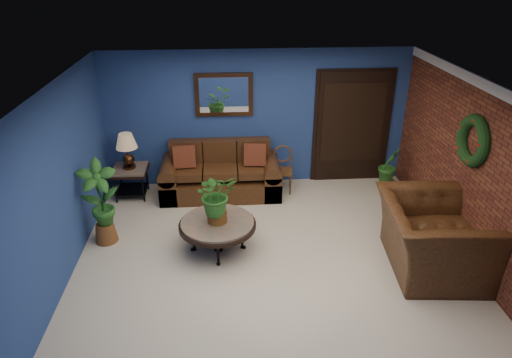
{
  "coord_description": "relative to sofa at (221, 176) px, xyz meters",
  "views": [
    {
      "loc": [
        -0.6,
        -5.39,
        3.91
      ],
      "look_at": [
        -0.17,
        0.55,
        0.99
      ],
      "focal_mm": 32.0,
      "sensor_mm": 36.0,
      "label": 1
    }
  ],
  "objects": [
    {
      "name": "sofa",
      "position": [
        0.0,
        0.0,
        0.0
      ],
      "size": [
        2.13,
        0.92,
        0.96
      ],
      "color": "#4B2E15",
      "rests_on": "ground"
    },
    {
      "name": "wreath",
      "position": [
        3.39,
        -2.03,
        1.39
      ],
      "size": [
        0.16,
        0.72,
        0.72
      ],
      "primitive_type": "torus",
      "rotation": [
        0.0,
        1.57,
        0.0
      ],
      "color": "black",
      "rests_on": "wall_right_brick"
    },
    {
      "name": "coffee_table",
      "position": [
        -0.05,
        -1.84,
        0.11
      ],
      "size": [
        1.12,
        1.12,
        0.48
      ],
      "rotation": [
        0.0,
        0.0,
        0.28
      ],
      "color": "#56524B",
      "rests_on": "ground"
    },
    {
      "name": "crown_molding",
      "position": [
        3.42,
        -2.08,
        2.12
      ],
      "size": [
        0.03,
        5.0,
        0.14
      ],
      "primitive_type": "cube",
      "color": "white",
      "rests_on": "wall_right_brick"
    },
    {
      "name": "armchair",
      "position": [
        2.85,
        -2.46,
        0.18
      ],
      "size": [
        1.45,
        1.62,
        0.98
      ],
      "primitive_type": "imported",
      "rotation": [
        0.0,
        0.0,
        1.48
      ],
      "color": "#4B2E15",
      "rests_on": "ground"
    },
    {
      "name": "end_table",
      "position": [
        -1.6,
        -0.03,
        0.11
      ],
      "size": [
        0.61,
        0.61,
        0.55
      ],
      "color": "#56524B",
      "rests_on": "ground"
    },
    {
      "name": "floor_plant",
      "position": [
        3.05,
        -0.15,
        0.14
      ],
      "size": [
        0.47,
        0.43,
        0.86
      ],
      "color": "brown",
      "rests_on": "ground"
    },
    {
      "name": "closet_door",
      "position": [
        2.45,
        0.39,
        0.74
      ],
      "size": [
        1.44,
        0.06,
        2.18
      ],
      "primitive_type": "cube",
      "color": "black",
      "rests_on": "wall_back"
    },
    {
      "name": "floor",
      "position": [
        0.7,
        -2.08,
        -0.31
      ],
      "size": [
        5.5,
        5.5,
        0.0
      ],
      "primitive_type": "plane",
      "color": "beige",
      "rests_on": "ground"
    },
    {
      "name": "ceiling",
      "position": [
        0.7,
        -2.08,
        2.19
      ],
      "size": [
        5.5,
        5.0,
        0.02
      ],
      "primitive_type": "cube",
      "color": "white",
      "rests_on": "wall_back"
    },
    {
      "name": "wall_left",
      "position": [
        -2.05,
        -2.08,
        0.94
      ],
      "size": [
        0.04,
        5.0,
        2.5
      ],
      "primitive_type": "cube",
      "color": "navy",
      "rests_on": "ground"
    },
    {
      "name": "wall_mirror",
      "position": [
        0.1,
        0.38,
        1.41
      ],
      "size": [
        1.02,
        0.06,
        0.77
      ],
      "primitive_type": "cube",
      "color": "#472714",
      "rests_on": "wall_back"
    },
    {
      "name": "table_lamp",
      "position": [
        -1.6,
        -0.03,
        0.64
      ],
      "size": [
        0.37,
        0.37,
        0.61
      ],
      "color": "#472714",
      "rests_on": "end_table"
    },
    {
      "name": "tall_plant",
      "position": [
        -1.75,
        -1.48,
        0.39
      ],
      "size": [
        0.64,
        0.52,
        1.32
      ],
      "color": "brown",
      "rests_on": "ground"
    },
    {
      "name": "wall_right_brick",
      "position": [
        3.45,
        -2.08,
        0.94
      ],
      "size": [
        0.04,
        5.0,
        2.5
      ],
      "primitive_type": "cube",
      "color": "brown",
      "rests_on": "ground"
    },
    {
      "name": "wall_back",
      "position": [
        0.7,
        0.42,
        0.94
      ],
      "size": [
        5.5,
        0.04,
        2.5
      ],
      "primitive_type": "cube",
      "color": "navy",
      "rests_on": "ground"
    },
    {
      "name": "side_chair",
      "position": [
        1.13,
        0.03,
        0.16
      ],
      "size": [
        0.4,
        0.4,
        0.84
      ],
      "rotation": [
        0.0,
        0.0,
        -0.13
      ],
      "color": "brown",
      "rests_on": "ground"
    },
    {
      "name": "coffee_plant",
      "position": [
        -0.05,
        -1.84,
        0.59
      ],
      "size": [
        0.68,
        0.63,
        0.76
      ],
      "color": "brown",
      "rests_on": "coffee_table"
    }
  ]
}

